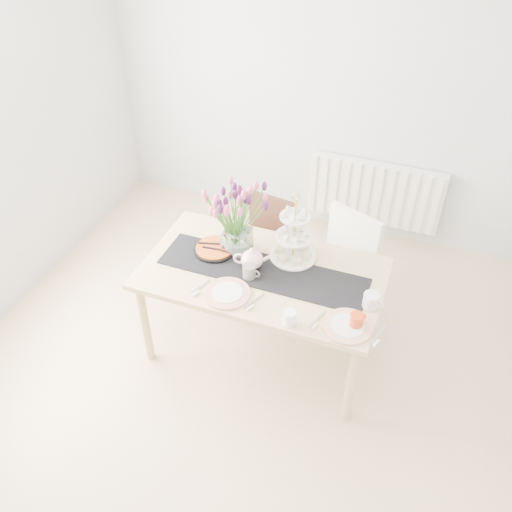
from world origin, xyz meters
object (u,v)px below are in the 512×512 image
(tart_tin, at_px, (215,249))
(mug_white, at_px, (289,318))
(teapot, at_px, (252,259))
(tulip_vase, at_px, (236,210))
(plate_right, at_px, (347,326))
(cream_jug, at_px, (371,301))
(chair_brown, at_px, (265,239))
(mug_orange, at_px, (356,321))
(radiator, at_px, (374,193))
(chair_white, at_px, (342,260))
(plate_left, at_px, (227,293))
(cake_stand, at_px, (294,242))
(dining_table, at_px, (262,280))
(mug_grey, at_px, (249,272))

(tart_tin, xyz_separation_m, mug_white, (0.69, -0.47, 0.03))
(teapot, bearing_deg, tulip_vase, 126.22)
(plate_right, bearing_deg, cream_jug, 67.64)
(cream_jug, xyz_separation_m, tart_tin, (-1.12, 0.16, -0.03))
(chair_brown, distance_m, teapot, 0.79)
(mug_white, xyz_separation_m, mug_orange, (0.38, 0.12, 0.00))
(radiator, height_order, chair_white, chair_white)
(chair_brown, xyz_separation_m, tart_tin, (-0.15, -0.61, 0.31))
(chair_brown, height_order, plate_right, chair_brown)
(plate_left, distance_m, plate_right, 0.78)
(radiator, bearing_deg, tulip_vase, -114.03)
(chair_brown, height_order, cake_stand, cake_stand)
(radiator, distance_m, tulip_vase, 1.82)
(teapot, bearing_deg, cream_jug, -20.42)
(tulip_vase, height_order, teapot, tulip_vase)
(chair_white, bearing_deg, cream_jug, -41.93)
(radiator, relative_size, dining_table, 0.75)
(cake_stand, bearing_deg, dining_table, -124.80)
(tulip_vase, distance_m, cake_stand, 0.44)
(mug_orange, xyz_separation_m, plate_right, (-0.04, -0.02, -0.04))
(tulip_vase, height_order, cake_stand, tulip_vase)
(chair_white, distance_m, cream_jug, 0.79)
(tulip_vase, bearing_deg, cake_stand, 10.23)
(chair_brown, relative_size, plate_right, 2.70)
(mug_grey, xyz_separation_m, plate_right, (0.70, -0.21, -0.04))
(plate_right, bearing_deg, tulip_vase, 153.81)
(mug_grey, bearing_deg, tulip_vase, 132.23)
(mug_white, distance_m, mug_orange, 0.39)
(radiator, xyz_separation_m, cake_stand, (-0.31, -1.49, 0.43))
(tart_tin, bearing_deg, mug_orange, -18.39)
(dining_table, distance_m, chair_white, 0.74)
(tart_tin, bearing_deg, cream_jug, -8.12)
(mug_orange, bearing_deg, chair_white, 53.89)
(mug_white, bearing_deg, tart_tin, 154.98)
(cream_jug, relative_size, plate_left, 0.34)
(tulip_vase, distance_m, plate_left, 0.55)
(dining_table, distance_m, mug_orange, 0.75)
(tulip_vase, xyz_separation_m, plate_left, (0.11, -0.43, -0.34))
(tulip_vase, bearing_deg, mug_orange, -23.99)
(chair_brown, height_order, mug_grey, mug_grey)
(chair_white, xyz_separation_m, teapot, (-0.50, -0.58, 0.31))
(chair_brown, height_order, mug_orange, mug_orange)
(radiator, distance_m, mug_orange, 2.01)
(cake_stand, height_order, mug_grey, cake_stand)
(mug_grey, xyz_separation_m, mug_white, (0.37, -0.30, -0.00))
(dining_table, relative_size, teapot, 6.78)
(plate_right, bearing_deg, cake_stand, 134.81)
(chair_brown, relative_size, plate_left, 2.69)
(chair_white, height_order, tart_tin, chair_white)
(plate_right, bearing_deg, tart_tin, 159.80)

